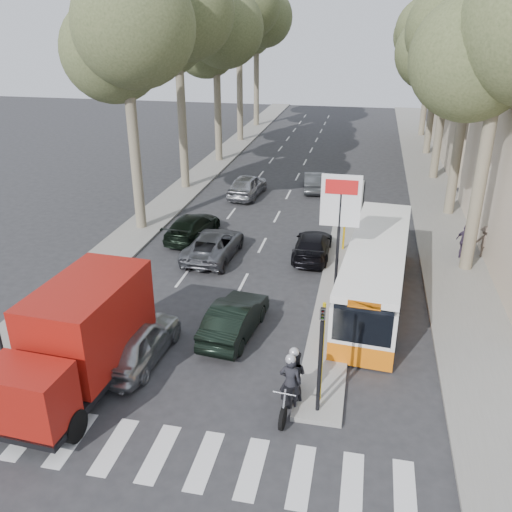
{
  "coord_description": "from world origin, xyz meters",
  "views": [
    {
      "loc": [
        4.1,
        -14.5,
        10.87
      ],
      "look_at": [
        -0.19,
        6.02,
        1.6
      ],
      "focal_mm": 38.0,
      "sensor_mm": 36.0,
      "label": 1
    }
  ],
  "objects": [
    {
      "name": "traffic_island",
      "position": [
        3.25,
        11.0,
        0.08
      ],
      "size": [
        1.5,
        26.0,
        0.16
      ],
      "primitive_type": "cube",
      "color": "gray",
      "rests_on": "ground"
    },
    {
      "name": "tree_r_a",
      "position": [
        9.13,
        10.11,
        10.38
      ],
      "size": [
        7.4,
        7.2,
        14.1
      ],
      "color": "#6B604C",
      "rests_on": "ground"
    },
    {
      "name": "queue_car_a",
      "position": [
        -2.95,
        9.03,
        0.65
      ],
      "size": [
        2.34,
        4.76,
        1.3
      ],
      "primitive_type": "imported",
      "rotation": [
        0.0,
        0.0,
        3.1
      ],
      "color": "#505258",
      "rests_on": "ground"
    },
    {
      "name": "median_left",
      "position": [
        -8.0,
        28.0,
        0.06
      ],
      "size": [
        2.4,
        64.0,
        0.12
      ],
      "primitive_type": "cube",
      "color": "gray",
      "rests_on": "ground"
    },
    {
      "name": "tree_l_a",
      "position": [
        -7.87,
        12.11,
        10.38
      ],
      "size": [
        7.4,
        7.2,
        14.1
      ],
      "color": "#6B604C",
      "rests_on": "ground"
    },
    {
      "name": "tree_r_e",
      "position": [
        9.23,
        42.11,
        10.38
      ],
      "size": [
        7.4,
        7.2,
        14.1
      ],
      "color": "#6B604C",
      "rests_on": "ground"
    },
    {
      "name": "pedestrian_near",
      "position": [
        9.01,
        11.1,
        0.99
      ],
      "size": [
        1.03,
        1.1,
        1.73
      ],
      "primitive_type": "imported",
      "rotation": [
        0.0,
        0.0,
        2.26
      ],
      "color": "#43354F",
      "rests_on": "sidewalk_right"
    },
    {
      "name": "billboard",
      "position": [
        3.25,
        5.0,
        3.7
      ],
      "size": [
        1.5,
        12.1,
        5.6
      ],
      "color": "yellow",
      "rests_on": "ground"
    },
    {
      "name": "tree_r_c",
      "position": [
        9.03,
        26.11,
        9.69
      ],
      "size": [
        7.4,
        7.2,
        13.32
      ],
      "color": "#6B604C",
      "rests_on": "ground"
    },
    {
      "name": "queue_car_c",
      "position": [
        -3.5,
        19.05,
        0.74
      ],
      "size": [
        2.12,
        4.5,
        1.49
      ],
      "primitive_type": "imported",
      "rotation": [
        0.0,
        0.0,
        3.06
      ],
      "color": "#9A9CA2",
      "rests_on": "ground"
    },
    {
      "name": "tree_l_d",
      "position": [
        -7.87,
        36.11,
        11.76
      ],
      "size": [
        7.4,
        7.2,
        15.66
      ],
      "color": "#6B604C",
      "rests_on": "ground"
    },
    {
      "name": "queue_car_b",
      "position": [
        1.8,
        10.07,
        0.61
      ],
      "size": [
        1.73,
        4.23,
        1.23
      ],
      "primitive_type": "imported",
      "rotation": [
        0.0,
        0.0,
        3.14
      ],
      "color": "black",
      "rests_on": "ground"
    },
    {
      "name": "silver_hatchback",
      "position": [
        -3.07,
        0.02,
        0.74
      ],
      "size": [
        1.97,
        4.41,
        1.47
      ],
      "primitive_type": "imported",
      "rotation": [
        0.0,
        0.0,
        3.09
      ],
      "color": "#A9ADB2",
      "rests_on": "ground"
    },
    {
      "name": "motorcycle",
      "position": [
        2.42,
        -1.25,
        0.9
      ],
      "size": [
        0.87,
        2.33,
        1.98
      ],
      "rotation": [
        0.0,
        0.0,
        -0.08
      ],
      "color": "black",
      "rests_on": "ground"
    },
    {
      "name": "tree_r_b",
      "position": [
        9.23,
        18.11,
        11.42
      ],
      "size": [
        7.4,
        7.2,
        15.27
      ],
      "color": "#6B604C",
      "rests_on": "ground"
    },
    {
      "name": "ground",
      "position": [
        0.0,
        0.0,
        0.0
      ],
      "size": [
        120.0,
        120.0,
        0.0
      ],
      "primitive_type": "plane",
      "color": "#28282B",
      "rests_on": "ground"
    },
    {
      "name": "tree_l_c",
      "position": [
        -7.77,
        28.11,
        10.04
      ],
      "size": [
        7.4,
        7.2,
        13.71
      ],
      "color": "#6B604C",
      "rests_on": "ground"
    },
    {
      "name": "tree_l_e",
      "position": [
        -7.97,
        44.11,
        10.73
      ],
      "size": [
        7.4,
        7.2,
        14.49
      ],
      "color": "#6B604C",
      "rests_on": "ground"
    },
    {
      "name": "queue_car_d",
      "position": [
        0.65,
        21.32,
        0.63
      ],
      "size": [
        1.8,
        3.98,
        1.27
      ],
      "primitive_type": "imported",
      "rotation": [
        0.0,
        0.0,
        3.26
      ],
      "color": "#43474A",
      "rests_on": "ground"
    },
    {
      "name": "queue_car_e",
      "position": [
        -4.75,
        11.22,
        0.65
      ],
      "size": [
        2.24,
        4.65,
        1.31
      ],
      "primitive_type": "imported",
      "rotation": [
        0.0,
        0.0,
        3.05
      ],
      "color": "black",
      "rests_on": "ground"
    },
    {
      "name": "sidewalk_right",
      "position": [
        8.6,
        25.0,
        0.06
      ],
      "size": [
        3.2,
        70.0,
        0.12
      ],
      "primitive_type": "cube",
      "color": "gray",
      "rests_on": "ground"
    },
    {
      "name": "pedestrian_far",
      "position": [
        10.0,
        11.55,
        0.9
      ],
      "size": [
        1.04,
        0.53,
        1.57
      ],
      "primitive_type": "imported",
      "rotation": [
        0.0,
        0.0,
        3.06
      ],
      "color": "brown",
      "rests_on": "sidewalk_right"
    },
    {
      "name": "tree_r_d",
      "position": [
        9.13,
        34.11,
        11.07
      ],
      "size": [
        7.4,
        7.2,
        14.88
      ],
      "color": "#6B604C",
      "rests_on": "ground"
    },
    {
      "name": "traffic_light_island",
      "position": [
        3.25,
        -1.5,
        2.49
      ],
      "size": [
        0.16,
        0.41,
        3.6
      ],
      "color": "black",
      "rests_on": "ground"
    },
    {
      "name": "red_truck",
      "position": [
        -4.19,
        -1.6,
        1.76
      ],
      "size": [
        2.72,
        6.38,
        3.33
      ],
      "rotation": [
        0.0,
        0.0,
        -0.06
      ],
      "color": "black",
      "rests_on": "ground"
    },
    {
      "name": "city_bus",
      "position": [
        4.8,
        6.05,
        1.41
      ],
      "size": [
        3.04,
        10.28,
        2.67
      ],
      "rotation": [
        0.0,
        0.0,
        -0.08
      ],
      "color": "orange",
      "rests_on": "ground"
    },
    {
      "name": "dark_hatchback",
      "position": [
        -0.23,
        2.32,
        0.69
      ],
      "size": [
        1.89,
        4.3,
        1.37
      ],
      "primitive_type": "imported",
      "rotation": [
        0.0,
        0.0,
        3.04
      ],
      "color": "black",
      "rests_on": "ground"
    },
    {
      "name": "tree_l_b",
      "position": [
        -7.97,
        20.11,
        11.07
      ],
      "size": [
        7.4,
        7.2,
        14.88
      ],
      "color": "#6B604C",
      "rests_on": "ground"
    }
  ]
}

